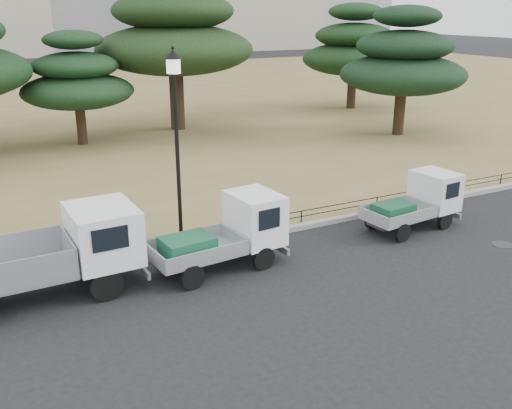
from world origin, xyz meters
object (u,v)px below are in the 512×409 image
truck_large (51,252)px  street_lamp (176,117)px  truck_kei_front (227,233)px  truck_kei_rear (417,202)px

truck_large → street_lamp: street_lamp is taller
truck_kei_front → truck_kei_rear: size_ratio=1.11×
truck_kei_front → street_lamp: 3.40m
truck_large → truck_kei_rear: truck_large is taller
truck_kei_front → street_lamp: (-0.68, 1.69, 2.87)m
truck_kei_rear → truck_kei_front: bearing=173.1°
truck_kei_rear → street_lamp: (-7.17, 1.81, 2.97)m
truck_kei_rear → street_lamp: 7.97m
truck_kei_front → street_lamp: bearing=106.4°
street_lamp → truck_kei_front: bearing=-68.1°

